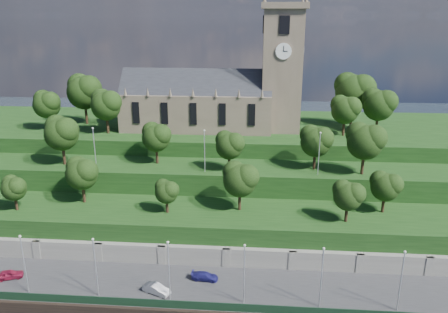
# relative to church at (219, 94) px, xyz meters

# --- Properties ---
(promenade) EXTENTS (160.00, 12.00, 2.00)m
(promenade) POSITION_rel_church_xyz_m (-0.79, -39.98, -21.52)
(promenade) COLOR #2D2D30
(promenade) RESTS_ON ground
(fence) EXTENTS (160.00, 0.10, 1.20)m
(fence) POSITION_rel_church_xyz_m (-0.79, -45.38, -19.92)
(fence) COLOR #16321E
(fence) RESTS_ON promenade
(retaining_wall) EXTENTS (160.00, 2.10, 5.00)m
(retaining_wall) POSITION_rel_church_xyz_m (-0.79, -34.01, -20.02)
(retaining_wall) COLOR slate
(retaining_wall) RESTS_ON ground
(embankment_lower) EXTENTS (160.00, 12.00, 8.00)m
(embankment_lower) POSITION_rel_church_xyz_m (-0.79, -27.98, -18.52)
(embankment_lower) COLOR #153511
(embankment_lower) RESTS_ON ground
(embankment_upper) EXTENTS (160.00, 10.00, 12.00)m
(embankment_upper) POSITION_rel_church_xyz_m (-0.79, -16.98, -16.52)
(embankment_upper) COLOR #153511
(embankment_upper) RESTS_ON ground
(hilltop) EXTENTS (160.00, 32.00, 15.00)m
(hilltop) POSITION_rel_church_xyz_m (-0.79, 4.02, -15.02)
(hilltop) COLOR #153511
(hilltop) RESTS_ON ground
(church) EXTENTS (38.60, 12.35, 27.60)m
(church) POSITION_rel_church_xyz_m (0.00, 0.00, 0.00)
(church) COLOR brown
(church) RESTS_ON hilltop
(trees_lower) EXTENTS (65.02, 8.95, 8.28)m
(trees_lower) POSITION_rel_church_xyz_m (0.64, -27.47, -9.53)
(trees_lower) COLOR black
(trees_lower) RESTS_ON embankment_lower
(trees_upper) EXTENTS (61.55, 8.75, 9.32)m
(trees_upper) POSITION_rel_church_xyz_m (2.00, -17.87, -4.66)
(trees_upper) COLOR black
(trees_upper) RESTS_ON embankment_upper
(trees_hilltop) EXTENTS (76.88, 17.13, 11.97)m
(trees_hilltop) POSITION_rel_church_xyz_m (1.29, -0.25, -0.43)
(trees_hilltop) COLOR black
(trees_hilltop) RESTS_ON hilltop
(lamp_posts_promenade) EXTENTS (60.36, 0.36, 8.83)m
(lamp_posts_promenade) POSITION_rel_church_xyz_m (-2.79, -43.48, -15.48)
(lamp_posts_promenade) COLOR #B2B2B7
(lamp_posts_promenade) RESTS_ON promenade
(lamp_posts_upper) EXTENTS (40.36, 0.36, 7.81)m
(lamp_posts_upper) POSITION_rel_church_xyz_m (-0.79, -19.98, -6.01)
(lamp_posts_upper) COLOR #B2B2B7
(lamp_posts_upper) RESTS_ON embankment_upper
(car_left) EXTENTS (4.16, 2.89, 1.31)m
(car_left) POSITION_rel_church_xyz_m (-27.22, -40.55, -19.86)
(car_left) COLOR maroon
(car_left) RESTS_ON promenade
(car_middle) EXTENTS (4.23, 2.84, 1.32)m
(car_middle) POSITION_rel_church_xyz_m (-4.91, -42.35, -19.86)
(car_middle) COLOR #B1B0B5
(car_middle) RESTS_ON promenade
(car_right) EXTENTS (4.08, 1.96, 1.15)m
(car_right) POSITION_rel_church_xyz_m (1.34, -38.56, -19.95)
(car_right) COLOR navy
(car_right) RESTS_ON promenade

